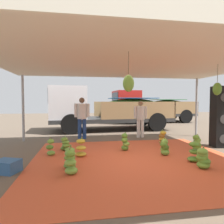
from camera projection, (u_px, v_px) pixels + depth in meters
The scene contains 20 objects.
ground_plane at pixel (117, 140), 8.57m from camera, with size 40.00×40.00×0.00m, color brown.
tarp_orange at pixel (137, 160), 5.61m from camera, with size 5.70×5.35×0.01m, color #D1512D.
tent_canopy at pixel (138, 62), 5.38m from camera, with size 8.00×7.00×2.73m.
banana_bunch_0 at pixel (65, 144), 6.66m from camera, with size 0.37×0.37×0.48m.
banana_bunch_1 at pixel (197, 143), 6.64m from camera, with size 0.36×0.34×0.55m.
banana_bunch_2 at pixel (203, 159), 4.89m from camera, with size 0.38×0.43×0.52m.
banana_bunch_4 at pixel (70, 159), 4.87m from camera, with size 0.42×0.42×0.57m.
banana_bunch_5 at pixel (51, 148), 6.02m from camera, with size 0.34×0.35×0.55m.
banana_bunch_6 at pixel (165, 147), 6.08m from camera, with size 0.37×0.37×0.52m.
banana_bunch_7 at pixel (194, 153), 5.41m from camera, with size 0.44×0.41×0.58m.
banana_bunch_8 at pixel (125, 143), 6.62m from camera, with size 0.32×0.31×0.60m.
banana_bunch_9 at pixel (81, 149), 5.92m from camera, with size 0.42×0.43×0.57m.
banana_bunch_10 at pixel (163, 138), 7.62m from camera, with size 0.40×0.40×0.55m.
banana_bunch_11 at pixel (71, 163), 4.45m from camera, with size 0.38×0.39×0.59m.
cargo_truck_main at pixel (107, 109), 11.47m from camera, with size 6.85×2.94×2.40m.
cargo_truck_far at pixel (150, 107), 15.66m from camera, with size 6.30×2.73×2.40m.
worker_0 at pixel (140, 116), 9.06m from camera, with size 0.60×0.37×1.64m.
worker_1 at pixel (82, 115), 8.72m from camera, with size 0.65×0.40×1.78m.
speaker_stack at pixel (219, 117), 7.16m from camera, with size 0.53×0.55×2.15m.
crate_0 at pixel (7, 166), 4.61m from camera, with size 0.52×0.42×0.28m, color #335B8E.
Camera 1 is at (-1.54, -5.36, 1.62)m, focal length 32.58 mm.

